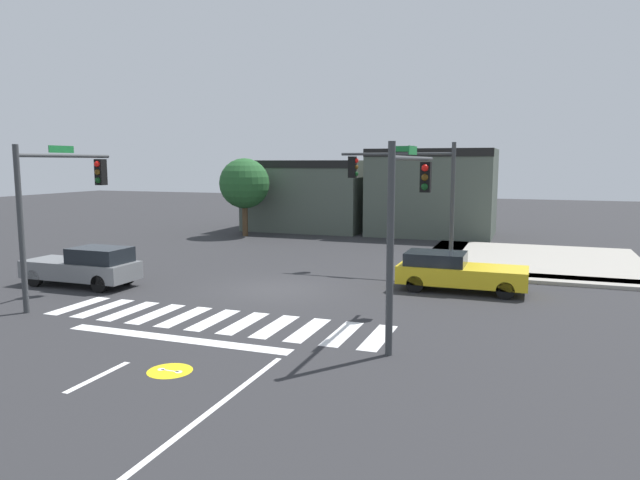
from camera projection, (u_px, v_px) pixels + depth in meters
ground_plane at (275, 290)px, 21.79m from camera, size 120.00×120.00×0.00m
crosswalk_near at (213, 320)px, 17.60m from camera, size 10.84×2.48×0.01m
lane_markings at (76, 420)px, 10.76m from camera, size 6.80×18.75×0.01m
bike_detector_marking at (170, 371)px, 13.31m from camera, size 1.04×1.04×0.01m
curb_corner_northeast at (519, 261)px, 27.65m from camera, size 10.00×10.60×0.15m
storefront_row at (368, 193)px, 39.58m from camera, size 16.71×6.26×5.59m
traffic_signal_northeast at (407, 183)px, 25.10m from camera, size 5.02×0.32×5.59m
traffic_signal_southeast at (409, 201)px, 15.97m from camera, size 0.32×5.75×5.25m
traffic_signal_southwest at (60, 194)px, 19.52m from camera, size 0.32×4.23×5.31m
car_gray at (85, 266)px, 22.34m from camera, size 4.54×1.71×1.54m
car_yellow at (456, 271)px, 21.56m from camera, size 4.65×1.89×1.41m
roadside_tree at (244, 184)px, 37.26m from camera, size 3.22×3.22×5.01m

